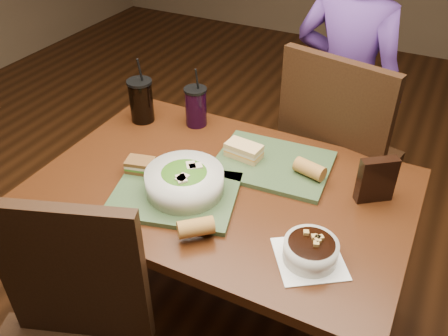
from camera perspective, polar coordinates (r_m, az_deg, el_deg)
The scene contains 15 objects.
ground at distance 2.23m, azimuth 0.00°, elevation -17.28°, with size 6.00×6.00×0.00m, color #381C0B.
dining_table at distance 1.75m, azimuth 0.00°, elevation -4.26°, with size 1.30×0.85×0.75m.
chair_far at distance 2.16m, azimuth 12.96°, elevation 1.76°, with size 0.56×0.57×1.09m.
diner at distance 2.39m, azimuth 14.28°, elevation 9.13°, with size 0.55×0.36×1.51m, color #4B2A74.
tray_near at distance 1.64m, azimuth -5.93°, elevation -3.18°, with size 0.42×0.32×0.02m, color #334829.
tray_far at distance 1.78m, azimuth 5.88°, elevation 0.50°, with size 0.42×0.32×0.02m, color #334829.
salad_bowl at distance 1.61m, azimuth -4.77°, elevation -1.45°, with size 0.27×0.27×0.09m.
soup_bowl at distance 1.42m, azimuth 10.38°, elevation -9.73°, with size 0.27×0.27×0.08m.
sandwich_near at distance 1.74m, azimuth -10.02°, elevation 0.34°, with size 0.11×0.09×0.05m.
sandwich_far at distance 1.79m, azimuth 2.40°, elevation 2.13°, with size 0.14×0.09×0.05m.
baguette_near at distance 1.46m, azimuth -3.41°, elevation -7.15°, with size 0.06×0.06×0.11m, color #AD7533.
baguette_far at distance 1.71m, azimuth 10.27°, elevation -0.13°, with size 0.06×0.06×0.11m, color #AD7533.
cup_cola at distance 2.05m, azimuth -9.93°, elevation 8.01°, with size 0.11×0.11×0.29m.
cup_berry at distance 2.00m, azimuth -3.40°, elevation 7.41°, with size 0.10×0.10×0.26m.
chip_bag at distance 1.65m, azimuth 17.86°, elevation -1.36°, with size 0.13×0.04×0.16m, color black.
Camera 1 is at (0.60, -1.19, 1.79)m, focal length 38.00 mm.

